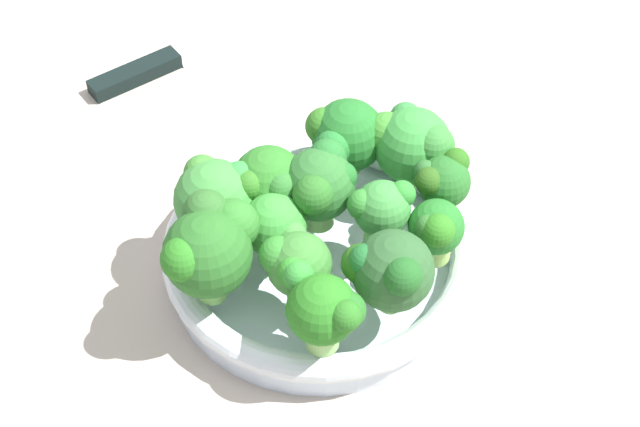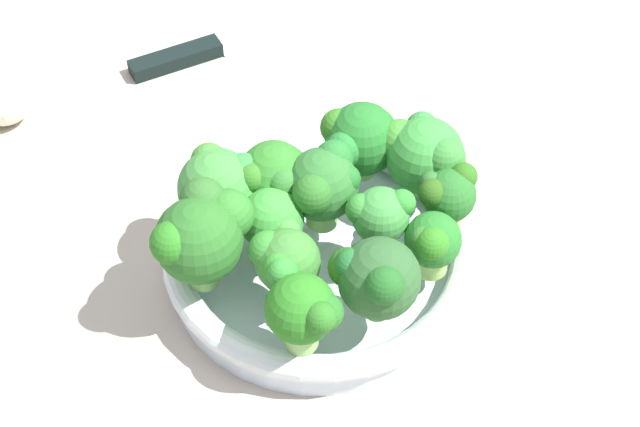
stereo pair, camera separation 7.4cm
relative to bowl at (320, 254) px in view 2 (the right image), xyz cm
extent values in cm
cube|color=#B3A797|center=(-3.19, 0.06, -3.27)|extent=(130.00, 130.00, 2.50)
cylinder|color=silver|center=(0.00, 0.00, -1.13)|extent=(24.57, 24.57, 1.79)
torus|color=silver|center=(0.00, 0.00, 0.85)|extent=(25.60, 25.60, 2.18)
cylinder|color=#7CB350|center=(-2.65, 3.95, 2.93)|extent=(2.70, 2.70, 1.98)
sphere|color=#2E7826|center=(-2.65, 3.95, 5.86)|extent=(5.95, 5.95, 5.95)
sphere|color=#307022|center=(-4.60, 3.11, 7.18)|extent=(2.43, 2.43, 2.43)
sphere|color=#2E712B|center=(-2.36, 2.03, 6.96)|extent=(2.66, 2.66, 2.66)
cylinder|color=#98CE68|center=(2.06, -8.22, 3.01)|extent=(1.83, 1.83, 2.14)
sphere|color=#2C5A2C|center=(2.06, -8.22, 6.07)|extent=(6.12, 6.12, 6.12)
sphere|color=#1F5B21|center=(1.74, -10.07, 7.66)|extent=(2.89, 2.89, 2.89)
sphere|color=#21682D|center=(0.23, -7.32, 7.18)|extent=(2.48, 2.48, 2.48)
sphere|color=#2A601A|center=(0.14, -6.91, 6.40)|extent=(3.01, 3.01, 3.01)
cylinder|color=#91C869|center=(-4.07, -9.24, 3.16)|extent=(2.52, 2.52, 2.43)
sphere|color=#29781F|center=(-4.07, -9.24, 6.05)|extent=(5.15, 5.15, 5.15)
sphere|color=#296F20|center=(-2.91, -11.09, 7.11)|extent=(2.33, 2.33, 2.33)
sphere|color=#266B23|center=(-2.63, -10.19, 6.33)|extent=(2.80, 2.80, 2.80)
cylinder|color=#95C867|center=(-3.78, -4.59, 3.04)|extent=(2.02, 2.02, 2.18)
sphere|color=#3A7D32|center=(-3.78, -4.59, 5.73)|extent=(4.93, 4.93, 4.93)
sphere|color=#2F8827|center=(-4.68, -5.77, 6.68)|extent=(2.51, 2.51, 2.51)
sphere|color=#32822C|center=(-5.05, -3.75, 6.48)|extent=(2.94, 2.94, 2.94)
sphere|color=#328D32|center=(-4.66, -6.47, 7.00)|extent=(2.26, 2.26, 2.26)
cylinder|color=#A1D563|center=(7.40, -5.24, 2.90)|extent=(2.75, 2.75, 1.91)
sphere|color=#257327|center=(7.40, -5.24, 5.28)|extent=(4.39, 4.39, 4.39)
sphere|color=#2F6D2A|center=(6.28, -5.79, 6.34)|extent=(2.01, 2.01, 2.01)
sphere|color=#2D791E|center=(6.77, -6.41, 6.36)|extent=(2.63, 2.63, 2.63)
cylinder|color=#90C367|center=(0.65, 1.73, 3.17)|extent=(2.59, 2.59, 2.44)
sphere|color=#2E6E2E|center=(0.65, 1.73, 6.29)|extent=(5.86, 5.86, 5.86)
sphere|color=#216926|center=(2.35, 1.03, 7.10)|extent=(2.42, 2.42, 2.42)
sphere|color=#2B6B24|center=(-0.53, 0.25, 7.28)|extent=(3.25, 3.25, 3.25)
sphere|color=#26712D|center=(1.95, 2.88, 7.63)|extent=(3.09, 3.09, 3.09)
cylinder|color=#7ABC59|center=(-9.76, -1.65, 3.25)|extent=(2.29, 2.29, 2.61)
sphere|color=#296724|center=(-9.76, -1.65, 6.71)|extent=(6.65, 6.65, 6.65)
sphere|color=#2A791F|center=(-11.72, -2.38, 7.90)|extent=(3.35, 3.35, 3.35)
sphere|color=#30782A|center=(-7.22, -0.47, 7.51)|extent=(3.92, 3.92, 3.92)
sphere|color=#2F6729|center=(-8.84, 0.73, 8.35)|extent=(3.50, 3.50, 3.50)
cylinder|color=#8CC25F|center=(5.44, 6.29, 2.86)|extent=(2.34, 2.34, 1.83)
sphere|color=#236F27|center=(5.44, 6.29, 5.79)|extent=(6.19, 6.19, 6.19)
sphere|color=#2E6623|center=(3.72, 5.76, 6.36)|extent=(2.60, 2.60, 2.60)
sphere|color=#24752E|center=(3.35, 4.82, 6.45)|extent=(3.08, 3.08, 3.08)
sphere|color=#317622|center=(3.76, 7.42, 6.53)|extent=(3.15, 3.15, 3.15)
cylinder|color=#9BD065|center=(10.03, -1.67, 3.15)|extent=(2.66, 2.66, 2.41)
sphere|color=#266826|center=(10.03, -1.67, 5.75)|extent=(4.28, 4.28, 4.28)
sphere|color=#2B5A19|center=(8.48, -1.86, 6.70)|extent=(2.25, 2.25, 2.25)
sphere|color=#2A681A|center=(11.34, -1.04, 6.88)|extent=(2.25, 2.25, 2.25)
sphere|color=#2B652B|center=(8.71, -0.81, 6.75)|extent=(1.78, 1.78, 1.78)
cylinder|color=#79C255|center=(-7.19, 3.98, 2.84)|extent=(2.21, 2.21, 1.80)
sphere|color=#3F8C3C|center=(-7.19, 3.98, 5.84)|extent=(6.44, 6.44, 6.44)
sphere|color=#3D8332|center=(-7.41, 5.83, 7.15)|extent=(2.97, 2.97, 2.97)
sphere|color=green|center=(-5.00, 4.14, 7.18)|extent=(2.68, 2.68, 2.68)
cylinder|color=#88CD63|center=(-3.84, -0.37, 2.83)|extent=(2.06, 2.06, 1.76)
sphere|color=#3A9036|center=(-3.84, -0.37, 5.35)|extent=(5.05, 5.05, 5.05)
sphere|color=#40883F|center=(-5.31, 0.02, 5.95)|extent=(2.35, 2.35, 2.35)
sphere|color=#41853A|center=(-3.06, -1.86, 5.79)|extent=(2.35, 2.35, 2.35)
cylinder|color=#76B751|center=(4.11, -2.47, 3.29)|extent=(2.65, 2.65, 2.68)
sphere|color=#3C8C3D|center=(4.11, -2.47, 6.09)|extent=(4.49, 4.49, 4.49)
sphere|color=#2F8A2F|center=(5.70, -2.58, 7.10)|extent=(2.18, 2.18, 2.18)
sphere|color=#32842F|center=(2.69, -1.98, 6.69)|extent=(2.46, 2.46, 2.46)
cylinder|color=#95C266|center=(9.74, 2.96, 2.82)|extent=(2.05, 2.05, 1.75)
sphere|color=green|center=(9.74, 2.96, 5.78)|extent=(6.44, 6.44, 6.44)
sphere|color=#3E8E30|center=(8.11, 4.54, 6.43)|extent=(3.67, 3.67, 3.67)
sphere|color=#368235|center=(10.60, 1.28, 6.93)|extent=(3.52, 3.52, 3.52)
sphere|color=#34843C|center=(10.29, 5.41, 6.62)|extent=(2.70, 2.70, 2.70)
cube|color=silver|center=(6.39, 32.66, -1.82)|extent=(17.17, 5.98, 0.40)
cube|color=black|center=(-6.63, 29.97, -1.27)|extent=(9.85, 4.09, 1.50)
sphere|color=white|center=(-23.69, 26.23, 0.66)|extent=(5.37, 5.37, 5.37)
camera|label=1|loc=(-20.87, -45.60, 60.22)|focal=53.78mm
camera|label=2|loc=(-13.88, -48.18, 60.22)|focal=53.78mm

